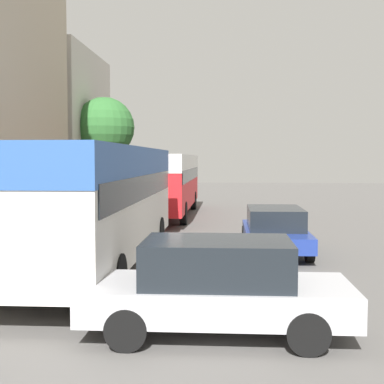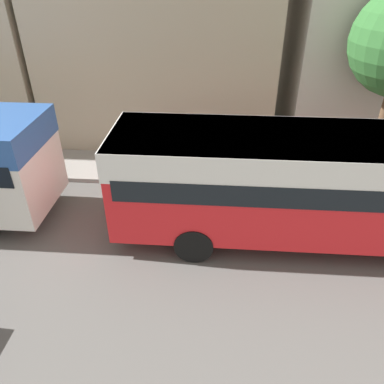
# 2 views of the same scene
# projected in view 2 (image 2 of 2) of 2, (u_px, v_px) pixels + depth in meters

# --- Properties ---
(bus_following) EXTENTS (2.65, 11.32, 3.03)m
(bus_following) POSITION_uv_depth(u_px,v_px,m) (335.00, 176.00, 9.46)
(bus_following) COLOR red
(bus_following) RESTS_ON ground_plane
(pedestrian_near_curb) EXTENTS (0.34, 0.34, 1.74)m
(pedestrian_near_curb) POSITION_uv_depth(u_px,v_px,m) (231.00, 148.00, 12.91)
(pedestrian_near_curb) COLOR #232838
(pedestrian_near_curb) RESTS_ON sidewalk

